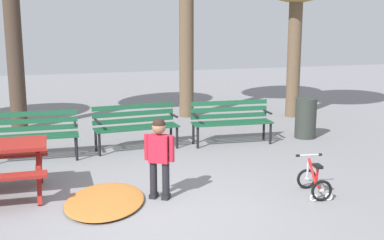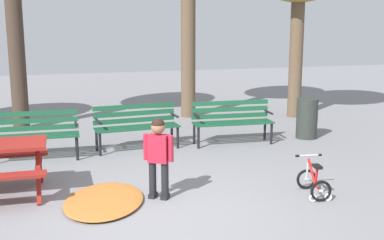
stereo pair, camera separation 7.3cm
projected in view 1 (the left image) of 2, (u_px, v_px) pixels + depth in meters
name	position (u px, v px, depth m)	size (l,w,h in m)	color
ground	(158.00, 215.00, 6.18)	(36.00, 36.00, 0.00)	gray
park_bench_far_left	(32.00, 132.00, 8.59)	(1.62, 0.52, 0.85)	#195133
park_bench_left	(136.00, 123.00, 9.33)	(1.63, 0.57, 0.85)	#195133
park_bench_right	(231.00, 118.00, 9.77)	(1.63, 0.57, 0.85)	#195133
child_standing	(159.00, 151.00, 6.66)	(0.38, 0.28, 1.13)	black
kids_bicycle	(314.00, 181.00, 6.89)	(0.43, 0.60, 0.54)	black
leaf_pile	(105.00, 201.00, 6.60)	(1.50, 1.05, 0.07)	#B26B2D
trash_bin	(306.00, 118.00, 10.26)	(0.44, 0.44, 0.84)	#2D332D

